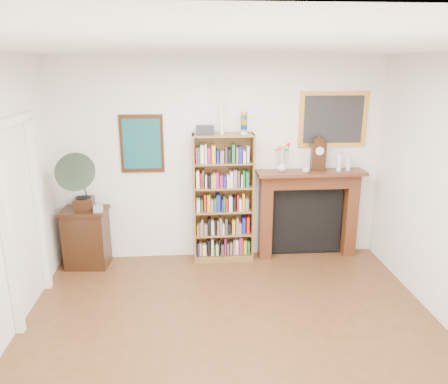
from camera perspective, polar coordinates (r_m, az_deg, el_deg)
name	(u,v)px	position (r m, az deg, el deg)	size (l,w,h in m)	color
room	(240,225)	(3.64, 2.13, -4.30)	(4.51, 5.01, 2.81)	#4C3217
door_casing	(22,203)	(5.12, -24.88, -1.27)	(0.08, 1.02, 2.17)	white
teal_poster	(142,144)	(5.98, -10.68, 6.21)	(0.58, 0.04, 0.78)	black
small_picture	(220,90)	(5.88, -0.55, 13.18)	(0.26, 0.04, 0.30)	white
gilt_painting	(333,119)	(6.21, 14.06, 9.18)	(0.95, 0.04, 0.75)	gold
bookshelf	(223,192)	(5.97, -0.11, 0.05)	(0.83, 0.30, 2.06)	brown
side_cabinet	(87,238)	(6.25, -17.49, -5.71)	(0.60, 0.44, 0.82)	black
fireplace	(308,205)	(6.30, 10.92, -1.71)	(1.50, 0.37, 1.27)	#4C2411
gramophone	(79,178)	(5.88, -18.41, 1.71)	(0.53, 0.64, 0.81)	black
cd_stack	(98,209)	(5.96, -16.11, -2.09)	(0.12, 0.12, 0.08)	#B8B9C5
mantel_clock	(318,155)	(6.12, 12.22, 4.76)	(0.20, 0.12, 0.45)	black
flower_vase	(282,166)	(6.00, 7.56, 3.35)	(0.14, 0.14, 0.14)	silver
teacup	(306,170)	(5.99, 10.66, 2.84)	(0.09, 0.09, 0.07)	silver
bottle_left	(339,162)	(6.17, 14.81, 3.76)	(0.07, 0.07, 0.24)	silver
bottle_right	(348,163)	(6.23, 15.93, 3.61)	(0.06, 0.06, 0.20)	silver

